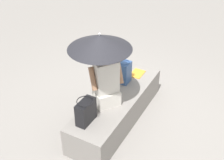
# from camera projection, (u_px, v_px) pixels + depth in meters

# --- Properties ---
(ground_plane) EXTENTS (14.00, 14.00, 0.00)m
(ground_plane) POSITION_uv_depth(u_px,v_px,m) (117.00, 119.00, 4.71)
(ground_plane) COLOR gray
(stone_bench) EXTENTS (2.04, 0.61, 0.46)m
(stone_bench) POSITION_uv_depth(u_px,v_px,m) (117.00, 108.00, 4.58)
(stone_bench) COLOR gray
(stone_bench) RESTS_ON ground
(person_seated) EXTENTS (0.50, 0.44, 0.90)m
(person_seated) POSITION_uv_depth(u_px,v_px,m) (106.00, 81.00, 4.09)
(person_seated) COLOR beige
(person_seated) RESTS_ON stone_bench
(parasol) EXTENTS (0.85, 0.85, 1.12)m
(parasol) POSITION_uv_depth(u_px,v_px,m) (100.00, 42.00, 3.75)
(parasol) COLOR #B7B7BC
(parasol) RESTS_ON stone_bench
(handbag_black) EXTENTS (0.20, 0.16, 0.38)m
(handbag_black) POSITION_uv_depth(u_px,v_px,m) (125.00, 72.00, 4.67)
(handbag_black) COLOR #335184
(handbag_black) RESTS_ON stone_bench
(tote_bag_canvas) EXTENTS (0.31, 0.23, 0.35)m
(tote_bag_canvas) POSITION_uv_depth(u_px,v_px,m) (86.00, 111.00, 3.89)
(tote_bag_canvas) COLOR black
(tote_bag_canvas) RESTS_ON stone_bench
(magazine) EXTENTS (0.28, 0.20, 0.01)m
(magazine) POSITION_uv_depth(u_px,v_px,m) (137.00, 73.00, 4.97)
(magazine) COLOR gold
(magazine) RESTS_ON stone_bench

